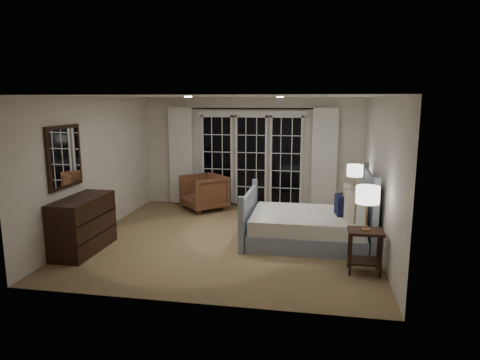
% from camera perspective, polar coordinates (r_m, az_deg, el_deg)
% --- Properties ---
extents(floor, '(5.00, 5.00, 0.00)m').
position_cam_1_polar(floor, '(7.71, -1.32, -7.82)').
color(floor, olive).
rests_on(floor, ground).
extents(ceiling, '(5.00, 5.00, 0.00)m').
position_cam_1_polar(ceiling, '(7.31, -1.41, 11.10)').
color(ceiling, white).
rests_on(ceiling, wall_back).
extents(wall_left, '(0.02, 5.00, 2.50)m').
position_cam_1_polar(wall_left, '(8.27, -18.60, 1.81)').
color(wall_left, beige).
rests_on(wall_left, floor).
extents(wall_right, '(0.02, 5.00, 2.50)m').
position_cam_1_polar(wall_right, '(7.34, 18.14, 0.77)').
color(wall_right, beige).
rests_on(wall_right, floor).
extents(wall_back, '(5.00, 0.02, 2.50)m').
position_cam_1_polar(wall_back, '(9.85, 1.54, 3.69)').
color(wall_back, beige).
rests_on(wall_back, floor).
extents(wall_front, '(5.00, 0.02, 2.50)m').
position_cam_1_polar(wall_front, '(5.03, -7.05, -3.14)').
color(wall_front, beige).
rests_on(wall_front, floor).
extents(french_doors, '(2.50, 0.04, 2.20)m').
position_cam_1_polar(french_doors, '(9.83, 1.50, 2.74)').
color(french_doors, black).
rests_on(french_doors, wall_back).
extents(curtain_rod, '(3.50, 0.03, 0.03)m').
position_cam_1_polar(curtain_rod, '(9.68, 1.48, 9.51)').
color(curtain_rod, black).
rests_on(curtain_rod, wall_back).
extents(curtain_left, '(0.55, 0.10, 2.25)m').
position_cam_1_polar(curtain_left, '(10.12, -7.86, 3.22)').
color(curtain_left, white).
rests_on(curtain_left, curtain_rod).
extents(curtain_right, '(0.55, 0.10, 2.25)m').
position_cam_1_polar(curtain_right, '(9.64, 11.18, 2.74)').
color(curtain_right, white).
rests_on(curtain_right, curtain_rod).
extents(downlight_a, '(0.12, 0.12, 0.01)m').
position_cam_1_polar(downlight_a, '(7.79, 5.37, 10.95)').
color(downlight_a, white).
rests_on(downlight_a, ceiling).
extents(downlight_b, '(0.12, 0.12, 0.01)m').
position_cam_1_polar(downlight_b, '(7.07, -6.93, 10.96)').
color(downlight_b, white).
rests_on(downlight_b, ceiling).
extents(bed, '(2.11, 1.51, 1.22)m').
position_cam_1_polar(bed, '(7.52, 9.46, -5.92)').
color(bed, '#8793A4').
rests_on(bed, floor).
extents(nightstand_left, '(0.49, 0.39, 0.64)m').
position_cam_1_polar(nightstand_left, '(6.38, 16.32, -8.29)').
color(nightstand_left, black).
rests_on(nightstand_left, floor).
extents(nightstand_right, '(0.48, 0.38, 0.62)m').
position_cam_1_polar(nightstand_right, '(8.66, 14.85, -3.29)').
color(nightstand_right, black).
rests_on(nightstand_right, floor).
extents(lamp_left, '(0.33, 0.33, 0.63)m').
position_cam_1_polar(lamp_left, '(6.19, 16.67, -1.95)').
color(lamp_left, '#B58348').
rests_on(lamp_left, nightstand_left).
extents(lamp_right, '(0.31, 0.31, 0.59)m').
position_cam_1_polar(lamp_right, '(8.53, 15.07, 1.18)').
color(lamp_right, '#B58348').
rests_on(lamp_right, nightstand_right).
extents(armchair, '(1.21, 1.21, 0.79)m').
position_cam_1_polar(armchair, '(9.64, -4.84, -1.65)').
color(armchair, brown).
rests_on(armchair, floor).
extents(dresser, '(0.54, 1.27, 0.90)m').
position_cam_1_polar(dresser, '(7.43, -20.20, -5.59)').
color(dresser, black).
rests_on(dresser, floor).
extents(mirror, '(0.05, 0.85, 1.00)m').
position_cam_1_polar(mirror, '(7.34, -22.35, 2.86)').
color(mirror, black).
rests_on(mirror, wall_left).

